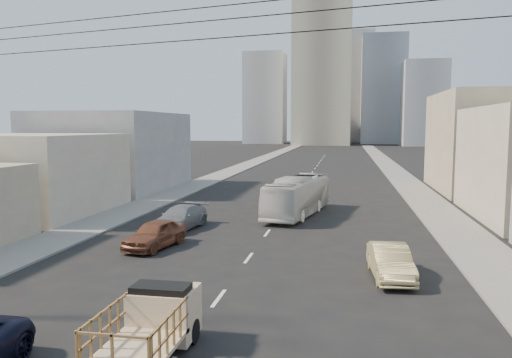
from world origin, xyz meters
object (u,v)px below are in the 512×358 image
(city_bus, at_px, (298,196))
(sedan_tan, at_px, (390,262))
(flatbed_pickup, at_px, (151,322))
(sedan_brown, at_px, (155,234))
(sedan_grey, at_px, (180,218))

(city_bus, relative_size, sedan_tan, 2.34)
(flatbed_pickup, xyz_separation_m, city_bus, (1.88, 23.89, 0.34))
(sedan_brown, bearing_deg, city_bus, 70.79)
(city_bus, xyz_separation_m, sedan_grey, (-6.97, -6.42, -0.70))
(sedan_tan, bearing_deg, sedan_brown, 159.59)
(sedan_brown, bearing_deg, sedan_tan, -4.34)
(city_bus, distance_m, sedan_brown, 13.30)
(sedan_tan, height_order, sedan_grey, sedan_grey)
(flatbed_pickup, relative_size, city_bus, 0.43)
(city_bus, xyz_separation_m, sedan_brown, (-6.68, -11.48, -0.68))
(flatbed_pickup, xyz_separation_m, sedan_tan, (7.37, 9.08, -0.37))
(city_bus, height_order, sedan_grey, city_bus)
(sedan_brown, distance_m, sedan_tan, 12.62)
(flatbed_pickup, distance_m, sedan_grey, 18.20)
(sedan_brown, bearing_deg, flatbed_pickup, -57.87)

